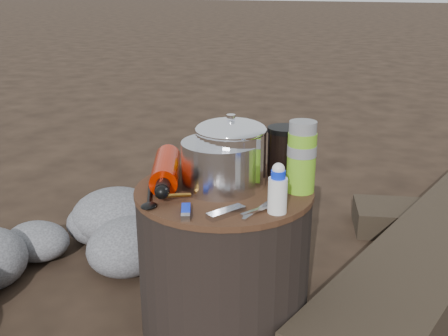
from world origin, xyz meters
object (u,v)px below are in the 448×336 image
at_px(fuel_bottle, 166,170).
at_px(travel_mug, 284,152).
at_px(camping_pot, 231,153).
at_px(stump, 224,261).
at_px(log_main, 443,243).
at_px(thermos, 301,157).

distance_m(fuel_bottle, travel_mug, 0.33).
bearing_deg(camping_pot, stump, -105.42).
height_order(log_main, thermos, thermos).
bearing_deg(log_main, fuel_bottle, -122.91).
relative_size(camping_pot, thermos, 1.00).
relative_size(log_main, fuel_bottle, 5.90).
relative_size(stump, log_main, 0.27).
bearing_deg(stump, fuel_bottle, -171.91).
relative_size(fuel_bottle, thermos, 1.63).
height_order(camping_pot, fuel_bottle, camping_pot).
distance_m(camping_pot, fuel_bottle, 0.18).
height_order(stump, log_main, stump).
relative_size(log_main, travel_mug, 12.97).
bearing_deg(travel_mug, thermos, -51.47).
relative_size(log_main, thermos, 9.59).
bearing_deg(travel_mug, stump, -122.55).
distance_m(camping_pot, travel_mug, 0.17).
distance_m(camping_pot, thermos, 0.18).
height_order(thermos, travel_mug, thermos).
bearing_deg(stump, travel_mug, 57.45).
bearing_deg(thermos, log_main, 59.28).
bearing_deg(thermos, camping_pot, -167.42).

